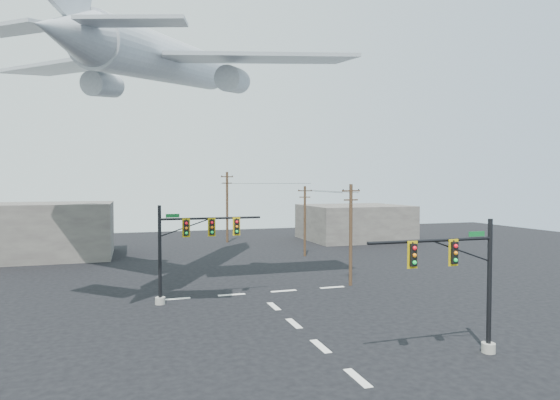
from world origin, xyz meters
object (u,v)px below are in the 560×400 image
object	(u,v)px
utility_pole_c	(227,206)
airliner	(167,61)
utility_pole_a	(351,233)
utility_pole_b	(305,220)
signal_mast_near	(465,282)
signal_mast_far	(187,247)

from	to	relation	value
utility_pole_c	airliner	size ratio (longest dim) A/B	0.33
utility_pole_a	airliner	distance (m)	19.89
utility_pole_b	airliner	xyz separation A→B (m)	(-15.64, -10.53, 13.68)
signal_mast_near	signal_mast_far	bearing A→B (deg)	128.66
signal_mast_far	utility_pole_b	size ratio (longest dim) A/B	0.93
signal_mast_far	utility_pole_b	bearing A→B (deg)	48.08
utility_pole_c	airliner	world-z (taller)	airliner
signal_mast_far	utility_pole_a	size ratio (longest dim) A/B	0.90
signal_mast_far	airliner	size ratio (longest dim) A/B	0.25
signal_mast_near	utility_pole_b	xyz separation A→B (m)	(3.64, 30.70, 0.62)
utility_pole_a	utility_pole_b	world-z (taller)	utility_pole_a
signal_mast_near	utility_pole_c	xyz separation A→B (m)	(-2.19, 45.60, 1.61)
utility_pole_b	signal_mast_near	bearing A→B (deg)	-85.70
utility_pole_b	signal_mast_far	bearing A→B (deg)	-120.87
signal_mast_near	utility_pole_b	distance (m)	30.92
utility_pole_b	airliner	bearing A→B (deg)	-135.00
signal_mast_far	utility_pole_a	distance (m)	13.15
airliner	signal_mast_far	bearing A→B (deg)	-145.94
airliner	signal_mast_near	bearing A→B (deg)	-122.00
airliner	utility_pole_b	bearing A→B (deg)	-28.79
signal_mast_near	signal_mast_far	world-z (taller)	signal_mast_far
signal_mast_near	utility_pole_b	world-z (taller)	utility_pole_b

